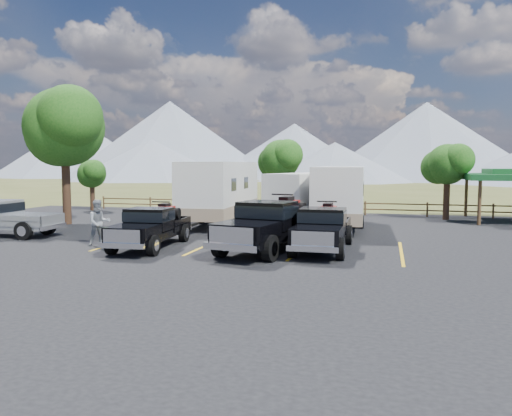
% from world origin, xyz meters
% --- Properties ---
extents(ground, '(320.00, 320.00, 0.00)m').
position_xyz_m(ground, '(0.00, 0.00, 0.00)').
color(ground, '#454B20').
rests_on(ground, ground).
extents(asphalt_lot, '(44.00, 34.00, 0.04)m').
position_xyz_m(asphalt_lot, '(0.00, 3.00, 0.02)').
color(asphalt_lot, black).
rests_on(asphalt_lot, ground).
extents(stall_lines, '(12.12, 5.50, 0.01)m').
position_xyz_m(stall_lines, '(0.00, 4.00, 0.04)').
color(stall_lines, gold).
rests_on(stall_lines, asphalt_lot).
extents(tree_big_nw, '(5.54, 5.18, 7.84)m').
position_xyz_m(tree_big_nw, '(-12.55, 9.03, 5.60)').
color(tree_big_nw, black).
rests_on(tree_big_nw, ground).
extents(tree_ne_a, '(3.11, 2.92, 4.76)m').
position_xyz_m(tree_ne_a, '(8.97, 17.01, 3.48)').
color(tree_ne_a, black).
rests_on(tree_ne_a, ground).
extents(tree_north, '(3.46, 3.24, 5.25)m').
position_xyz_m(tree_north, '(-2.03, 19.02, 3.83)').
color(tree_north, black).
rests_on(tree_north, ground).
extents(tree_nw_small, '(2.59, 2.43, 3.85)m').
position_xyz_m(tree_nw_small, '(-16.02, 17.01, 2.78)').
color(tree_nw_small, black).
rests_on(tree_nw_small, ground).
extents(rail_fence, '(36.12, 0.12, 1.00)m').
position_xyz_m(rail_fence, '(2.00, 18.50, 0.61)').
color(rail_fence, brown).
rests_on(rail_fence, ground).
extents(mountain_range, '(209.00, 71.00, 20.00)m').
position_xyz_m(mountain_range, '(-7.63, 105.98, 7.87)').
color(mountain_range, gray).
rests_on(mountain_range, ground).
extents(rig_left, '(2.25, 5.63, 1.84)m').
position_xyz_m(rig_left, '(-4.05, 2.80, 0.93)').
color(rig_left, black).
rests_on(rig_left, asphalt_lot).
extents(rig_center, '(3.28, 6.88, 2.20)m').
position_xyz_m(rig_center, '(0.86, 3.42, 1.10)').
color(rig_center, black).
rests_on(rig_center, asphalt_lot).
extents(rig_right, '(2.04, 5.74, 1.92)m').
position_xyz_m(rig_right, '(2.96, 3.88, 0.96)').
color(rig_right, black).
rests_on(rig_right, asphalt_lot).
extents(trailer_left, '(3.11, 10.32, 3.58)m').
position_xyz_m(trailer_left, '(-3.85, 11.08, 1.91)').
color(trailer_left, white).
rests_on(trailer_left, asphalt_lot).
extents(trailer_center, '(3.81, 8.48, 2.95)m').
position_xyz_m(trailer_center, '(0.91, 12.34, 1.58)').
color(trailer_center, white).
rests_on(trailer_center, asphalt_lot).
extents(trailer_right, '(2.79, 9.56, 3.32)m').
position_xyz_m(trailer_right, '(2.96, 11.00, 1.78)').
color(trailer_right, white).
rests_on(trailer_right, asphalt_lot).
extents(pickup_silver, '(5.83, 2.23, 1.73)m').
position_xyz_m(pickup_silver, '(-12.48, 3.93, 0.94)').
color(pickup_silver, '#979B9F').
rests_on(pickup_silver, asphalt_lot).
extents(person_a, '(0.68, 0.66, 1.57)m').
position_xyz_m(person_a, '(-4.41, 2.22, 0.83)').
color(person_a, white).
rests_on(person_a, asphalt_lot).
extents(person_b, '(1.20, 1.19, 1.96)m').
position_xyz_m(person_b, '(-6.40, 2.63, 1.02)').
color(person_b, gray).
rests_on(person_b, asphalt_lot).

